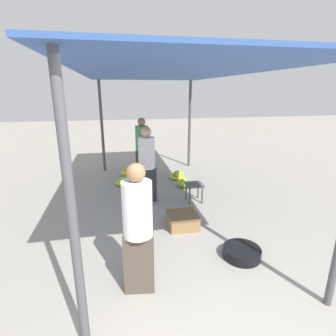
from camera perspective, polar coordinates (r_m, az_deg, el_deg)
canopy_post_front_left at (r=2.23m, az=-20.04°, el=-10.94°), size 0.08×0.08×2.55m
canopy_post_back_left at (r=7.69m, az=-14.19°, el=8.63°), size 0.08×0.08×2.55m
canopy_post_back_right at (r=7.99m, az=4.73°, el=9.34°), size 0.08×0.08×2.55m
canopy_tarp at (r=4.88m, az=-0.62°, el=20.12°), size 2.96×6.06×0.04m
vendor_foreground at (r=2.99m, az=-6.57°, el=-12.84°), size 0.37×0.37×1.55m
stool at (r=5.53m, az=5.73°, el=-4.15°), size 0.34×0.34×0.40m
basin_black at (r=4.02m, az=15.75°, el=-17.29°), size 0.53×0.53×0.14m
banana_pile_left_0 at (r=4.43m, az=-6.72°, el=-13.37°), size 0.45×0.33×0.17m
banana_pile_left_1 at (r=6.66m, az=-8.96°, el=-2.89°), size 0.62×0.55×0.22m
banana_pile_left_2 at (r=7.36m, az=-8.54°, el=-0.93°), size 0.54×0.47×0.22m
banana_pile_right_0 at (r=6.98m, az=2.11°, el=-1.63°), size 0.39×0.36×0.23m
banana_pile_right_1 at (r=6.46m, az=3.92°, el=-3.35°), size 0.51×0.48×0.18m
crate_near at (r=4.61m, az=3.18°, el=-11.30°), size 0.51×0.51×0.23m
shopper_walking_mid at (r=6.94m, az=-5.64°, el=4.51°), size 0.38×0.38×1.60m
shopper_walking_far at (r=5.38m, az=-4.63°, el=0.89°), size 0.39×0.39×1.58m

